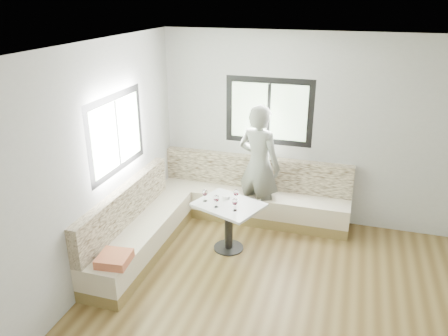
{
  "coord_description": "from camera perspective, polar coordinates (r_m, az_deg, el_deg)",
  "views": [
    {
      "loc": [
        0.29,
        -3.65,
        3.29
      ],
      "look_at": [
        -1.25,
        1.4,
        1.14
      ],
      "focal_mm": 35.0,
      "sensor_mm": 36.0,
      "label": 1
    }
  ],
  "objects": [
    {
      "name": "person",
      "position": [
        6.38,
        4.59,
        0.29
      ],
      "size": [
        0.78,
        0.63,
        1.84
      ],
      "primitive_type": "imported",
      "rotation": [
        0.0,
        0.0,
        2.81
      ],
      "color": "slate",
      "rests_on": "ground"
    },
    {
      "name": "wine_glass_c",
      "position": [
        5.55,
        1.42,
        -4.47
      ],
      "size": [
        0.08,
        0.08,
        0.17
      ],
      "color": "white",
      "rests_on": "table"
    },
    {
      "name": "wine_glass_d",
      "position": [
        5.8,
        1.6,
        -3.27
      ],
      "size": [
        0.08,
        0.08,
        0.17
      ],
      "color": "white",
      "rests_on": "table"
    },
    {
      "name": "olive_ramekin",
      "position": [
        5.91,
        0.29,
        -3.79
      ],
      "size": [
        0.1,
        0.1,
        0.04
      ],
      "color": "white",
      "rests_on": "table"
    },
    {
      "name": "room",
      "position": [
        4.19,
        10.19,
        -4.85
      ],
      "size": [
        5.01,
        5.01,
        2.81
      ],
      "color": "brown",
      "rests_on": "ground"
    },
    {
      "name": "table",
      "position": [
        5.85,
        0.62,
        -6.18
      ],
      "size": [
        1.01,
        0.9,
        0.68
      ],
      "rotation": [
        0.0,
        0.0,
        -0.37
      ],
      "color": "black",
      "rests_on": "ground"
    },
    {
      "name": "banquette",
      "position": [
        6.33,
        -2.3,
        -5.73
      ],
      "size": [
        2.9,
        2.8,
        0.95
      ],
      "color": "olive",
      "rests_on": "ground"
    },
    {
      "name": "wine_glass_b",
      "position": [
        5.64,
        -1.01,
        -4.05
      ],
      "size": [
        0.08,
        0.08,
        0.17
      ],
      "color": "white",
      "rests_on": "table"
    },
    {
      "name": "wine_glass_a",
      "position": [
        5.8,
        -2.51,
        -3.3
      ],
      "size": [
        0.08,
        0.08,
        0.17
      ],
      "color": "white",
      "rests_on": "table"
    }
  ]
}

